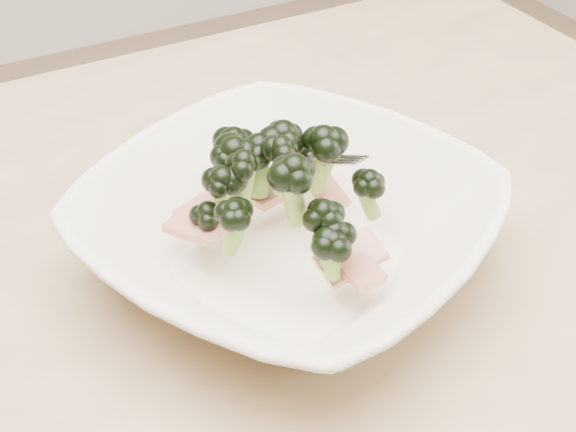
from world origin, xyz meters
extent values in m
cube|color=tan|center=(0.00, 0.00, 0.73)|extent=(1.20, 0.80, 0.04)
cylinder|color=tan|center=(0.55, 0.35, 0.35)|extent=(0.06, 0.06, 0.71)
imported|color=#EDE2C8|center=(0.10, -0.02, 0.79)|extent=(0.40, 0.40, 0.07)
cylinder|color=olive|center=(0.09, 0.06, 0.80)|extent=(0.02, 0.01, 0.04)
ellipsoid|color=black|center=(0.09, 0.06, 0.83)|extent=(0.04, 0.04, 0.03)
cylinder|color=olive|center=(0.10, -0.06, 0.81)|extent=(0.02, 0.01, 0.03)
ellipsoid|color=black|center=(0.10, -0.06, 0.83)|extent=(0.03, 0.03, 0.03)
cylinder|color=olive|center=(0.13, 0.03, 0.81)|extent=(0.02, 0.02, 0.04)
ellipsoid|color=black|center=(0.13, 0.03, 0.83)|extent=(0.03, 0.03, 0.03)
cylinder|color=olive|center=(0.12, 0.03, 0.82)|extent=(0.02, 0.02, 0.04)
ellipsoid|color=black|center=(0.12, 0.03, 0.84)|extent=(0.04, 0.04, 0.03)
cylinder|color=olive|center=(0.08, 0.03, 0.81)|extent=(0.02, 0.02, 0.04)
ellipsoid|color=black|center=(0.08, 0.03, 0.84)|extent=(0.04, 0.04, 0.03)
cylinder|color=olive|center=(0.15, 0.04, 0.79)|extent=(0.02, 0.02, 0.03)
ellipsoid|color=black|center=(0.15, 0.04, 0.81)|extent=(0.04, 0.04, 0.03)
cylinder|color=olive|center=(0.10, 0.03, 0.81)|extent=(0.02, 0.03, 0.04)
ellipsoid|color=black|center=(0.10, 0.03, 0.84)|extent=(0.04, 0.04, 0.03)
cylinder|color=olive|center=(0.05, 0.00, 0.81)|extent=(0.02, 0.02, 0.04)
ellipsoid|color=black|center=(0.05, 0.00, 0.84)|extent=(0.03, 0.03, 0.03)
cylinder|color=olive|center=(0.16, -0.03, 0.80)|extent=(0.02, 0.02, 0.03)
ellipsoid|color=black|center=(0.16, -0.03, 0.82)|extent=(0.03, 0.03, 0.02)
cylinder|color=olive|center=(0.04, 0.00, 0.79)|extent=(0.01, 0.01, 0.02)
ellipsoid|color=black|center=(0.04, 0.00, 0.81)|extent=(0.03, 0.03, 0.02)
cylinder|color=olive|center=(0.07, 0.00, 0.83)|extent=(0.02, 0.02, 0.04)
ellipsoid|color=black|center=(0.07, 0.00, 0.85)|extent=(0.03, 0.03, 0.02)
cylinder|color=olive|center=(0.10, -0.08, 0.81)|extent=(0.02, 0.02, 0.03)
ellipsoid|color=black|center=(0.10, -0.08, 0.82)|extent=(0.03, 0.03, 0.03)
cylinder|color=olive|center=(0.11, 0.01, 0.82)|extent=(0.01, 0.01, 0.04)
ellipsoid|color=black|center=(0.11, 0.01, 0.85)|extent=(0.03, 0.03, 0.02)
cylinder|color=olive|center=(0.05, -0.03, 0.81)|extent=(0.02, 0.02, 0.04)
ellipsoid|color=black|center=(0.05, -0.03, 0.83)|extent=(0.03, 0.03, 0.02)
cylinder|color=olive|center=(0.14, 0.01, 0.82)|extent=(0.02, 0.02, 0.05)
ellipsoid|color=black|center=(0.14, 0.01, 0.84)|extent=(0.04, 0.04, 0.03)
cylinder|color=olive|center=(0.10, -0.08, 0.80)|extent=(0.01, 0.01, 0.03)
ellipsoid|color=black|center=(0.10, -0.08, 0.82)|extent=(0.03, 0.03, 0.02)
cylinder|color=olive|center=(0.09, -0.04, 0.83)|extent=(0.03, 0.02, 0.05)
ellipsoid|color=black|center=(0.09, -0.04, 0.86)|extent=(0.04, 0.04, 0.03)
cube|color=maroon|center=(0.12, -0.07, 0.79)|extent=(0.05, 0.03, 0.03)
cube|color=maroon|center=(0.12, -0.08, 0.79)|extent=(0.03, 0.05, 0.01)
cube|color=maroon|center=(0.15, 0.02, 0.78)|extent=(0.02, 0.05, 0.02)
cube|color=maroon|center=(0.05, 0.03, 0.80)|extent=(0.05, 0.03, 0.02)
cube|color=maroon|center=(0.11, 0.03, 0.79)|extent=(0.05, 0.04, 0.02)
cube|color=maroon|center=(0.03, 0.01, 0.80)|extent=(0.05, 0.06, 0.01)
camera|label=1|loc=(-0.13, -0.44, 1.18)|focal=50.00mm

